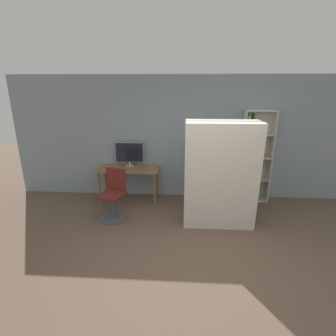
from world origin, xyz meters
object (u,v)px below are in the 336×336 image
(monitor, at_px, (129,153))
(mattress_near, at_px, (222,178))
(bookshelf, at_px, (252,160))
(mattress_far, at_px, (220,173))
(office_chair, at_px, (113,198))

(monitor, xyz_separation_m, mattress_near, (1.87, -1.35, -0.07))
(monitor, distance_m, bookshelf, 2.70)
(mattress_near, xyz_separation_m, mattress_far, (0.00, 0.31, -0.00))
(bookshelf, xyz_separation_m, mattress_near, (-0.83, -1.33, 0.03))
(monitor, height_order, office_chair, monitor)
(office_chair, relative_size, mattress_far, 0.50)
(monitor, height_order, mattress_near, mattress_near)
(mattress_near, bearing_deg, monitor, 144.15)
(bookshelf, distance_m, mattress_far, 1.31)
(monitor, height_order, bookshelf, bookshelf)
(monitor, distance_m, office_chair, 1.24)
(office_chair, xyz_separation_m, bookshelf, (2.82, 1.04, 0.53))
(mattress_near, relative_size, mattress_far, 1.00)
(bookshelf, relative_size, mattress_near, 1.04)
(monitor, xyz_separation_m, bookshelf, (2.69, -0.02, -0.10))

